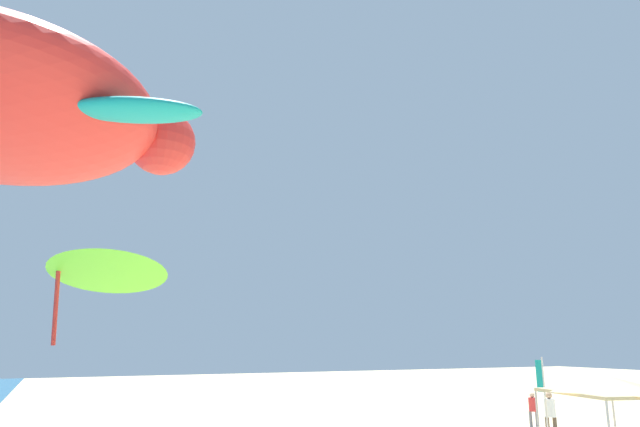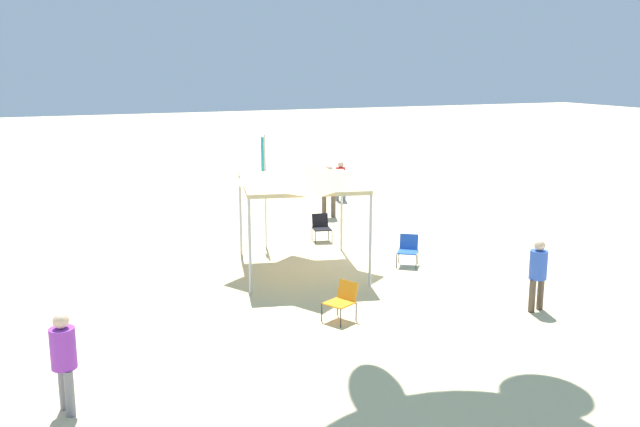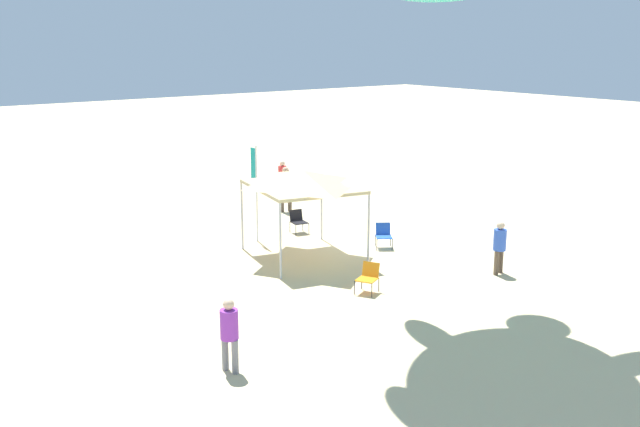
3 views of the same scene
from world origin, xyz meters
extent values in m
cube|color=beige|center=(0.00, 0.00, -0.05)|extent=(120.00, 120.00, 0.10)
cylinder|color=#B7B7BC|center=(-2.18, 1.09, 1.15)|extent=(0.07, 0.07, 2.29)
cylinder|color=#B7B7BC|center=(1.18, 0.35, 1.15)|extent=(0.07, 0.07, 2.29)
cylinder|color=#B7B7BC|center=(-1.55, 3.95, 1.15)|extent=(0.07, 0.07, 2.29)
cylinder|color=#B7B7BC|center=(1.81, 3.20, 1.15)|extent=(0.07, 0.07, 2.29)
cube|color=#D1B784|center=(-0.19, 2.15, 2.34)|extent=(4.08, 3.69, 0.10)
pyramid|color=#D1B784|center=(-0.19, 2.15, 2.63)|extent=(4.00, 3.61, 0.47)
cylinder|color=black|center=(-3.92, 3.10, 0.20)|extent=(0.02, 0.02, 0.40)
cylinder|color=black|center=(-4.39, 2.87, 0.20)|extent=(0.02, 0.02, 0.40)
cylinder|color=black|center=(-3.69, 2.64, 0.20)|extent=(0.02, 0.02, 0.40)
cylinder|color=black|center=(-4.15, 2.40, 0.20)|extent=(0.02, 0.02, 0.40)
cube|color=orange|center=(-4.04, 2.75, 0.40)|extent=(0.70, 0.70, 0.03)
cube|color=orange|center=(-3.91, 2.49, 0.61)|extent=(0.50, 0.34, 0.41)
cylinder|color=black|center=(-1.06, -0.27, 0.20)|extent=(0.02, 0.02, 0.40)
cylinder|color=black|center=(-1.36, -0.69, 0.20)|extent=(0.02, 0.02, 0.40)
cylinder|color=black|center=(-0.64, -0.57, 0.20)|extent=(0.02, 0.02, 0.40)
cylinder|color=black|center=(-0.94, -0.99, 0.20)|extent=(0.02, 0.02, 0.40)
cube|color=blue|center=(-1.00, -0.63, 0.40)|extent=(0.73, 0.73, 0.03)
cube|color=blue|center=(-0.77, -0.80, 0.61)|extent=(0.39, 0.48, 0.41)
cylinder|color=black|center=(2.12, 0.79, 0.20)|extent=(0.02, 0.02, 0.40)
cylinder|color=black|center=(2.02, 0.28, 0.20)|extent=(0.02, 0.02, 0.40)
cylinder|color=black|center=(2.63, 0.69, 0.20)|extent=(0.02, 0.02, 0.40)
cylinder|color=black|center=(2.53, 0.18, 0.20)|extent=(0.02, 0.02, 0.40)
cube|color=black|center=(2.32, 0.48, 0.40)|extent=(0.61, 0.61, 0.03)
cube|color=black|center=(2.61, 0.43, 0.61)|extent=(0.22, 0.51, 0.41)
cylinder|color=silver|center=(2.31, 2.29, 1.69)|extent=(0.06, 0.06, 3.37)
cube|color=teal|center=(2.49, 2.29, 2.72)|extent=(0.30, 0.02, 1.10)
cylinder|color=slate|center=(7.97, -2.83, 0.36)|extent=(0.14, 0.14, 0.72)
cylinder|color=slate|center=(8.15, -2.61, 0.36)|extent=(0.14, 0.14, 0.72)
cylinder|color=red|center=(8.06, -2.72, 1.03)|extent=(0.37, 0.37, 0.62)
sphere|color=beige|center=(8.06, -2.72, 1.46)|extent=(0.23, 0.23, 0.23)
cylinder|color=brown|center=(5.47, -0.92, 0.42)|extent=(0.16, 0.16, 0.84)
cylinder|color=brown|center=(5.36, -1.23, 0.42)|extent=(0.16, 0.16, 0.84)
cylinder|color=white|center=(5.42, -1.07, 1.20)|extent=(0.44, 0.44, 0.73)
sphere|color=tan|center=(5.42, -1.07, 1.71)|extent=(0.27, 0.27, 0.27)
cylinder|color=brown|center=(-5.16, -1.41, 0.37)|extent=(0.14, 0.14, 0.74)
cylinder|color=brown|center=(-5.09, -1.69, 0.37)|extent=(0.14, 0.14, 0.74)
cylinder|color=blue|center=(-5.12, -1.55, 1.06)|extent=(0.38, 0.38, 0.64)
sphere|color=beige|center=(-5.12, -1.55, 1.50)|extent=(0.24, 0.24, 0.24)
cylinder|color=slate|center=(-6.16, 8.28, 0.38)|extent=(0.15, 0.15, 0.75)
cylinder|color=slate|center=(-5.88, 8.36, 0.38)|extent=(0.15, 0.15, 0.75)
cylinder|color=purple|center=(-6.02, 8.32, 1.08)|extent=(0.39, 0.39, 0.65)
sphere|color=beige|center=(-6.02, 8.32, 1.53)|extent=(0.24, 0.24, 0.24)
camera|label=1|loc=(-13.20, 18.02, 3.86)|focal=31.55mm
camera|label=2|loc=(-16.86, 8.52, 5.40)|focal=39.18mm
camera|label=3|loc=(-18.86, 15.70, 7.04)|focal=41.71mm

